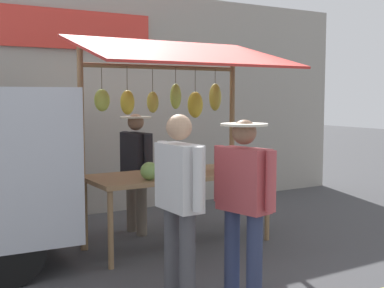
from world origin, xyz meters
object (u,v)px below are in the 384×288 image
object	(u,v)px
shopper_with_shopping_bag	(244,195)
market_stall	(178,117)
vendor_with_sunhat	(136,164)
shopper_in_grey_tee	(179,194)

from	to	relation	value
shopper_with_shopping_bag	market_stall	bearing A→B (deg)	-22.85
vendor_with_sunhat	shopper_in_grey_tee	size ratio (longest dim) A/B	0.95
market_stall	shopper_with_shopping_bag	size ratio (longest dim) A/B	1.57
vendor_with_sunhat	shopper_in_grey_tee	world-z (taller)	shopper_in_grey_tee
market_stall	shopper_with_shopping_bag	distance (m)	1.88
market_stall	shopper_in_grey_tee	bearing A→B (deg)	60.76
vendor_with_sunhat	shopper_with_shopping_bag	bearing A→B (deg)	-7.53
vendor_with_sunhat	shopper_in_grey_tee	xyz separation A→B (m)	(0.63, 2.22, 0.04)
market_stall	vendor_with_sunhat	size ratio (longest dim) A/B	1.60
market_stall	shopper_with_shopping_bag	bearing A→B (deg)	79.25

